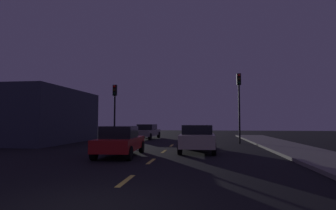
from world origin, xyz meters
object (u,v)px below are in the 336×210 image
at_px(car_adjacent_lane, 120,141).
at_px(car_oncoming_far, 147,131).
at_px(traffic_signal_right, 239,95).
at_px(traffic_signal_left, 115,102).
at_px(car_stopped_ahead, 197,138).

relative_size(car_adjacent_lane, car_oncoming_far, 0.91).
xyz_separation_m(traffic_signal_right, car_oncoming_far, (-8.34, 4.87, -3.05)).
bearing_deg(traffic_signal_left, car_stopped_ahead, -40.26).
height_order(traffic_signal_left, car_oncoming_far, traffic_signal_left).
relative_size(traffic_signal_left, car_adjacent_lane, 1.12).
height_order(traffic_signal_right, car_oncoming_far, traffic_signal_right).
relative_size(traffic_signal_left, car_stopped_ahead, 1.09).
height_order(traffic_signal_right, car_stopped_ahead, traffic_signal_right).
bearing_deg(car_adjacent_lane, traffic_signal_left, 110.67).
bearing_deg(car_oncoming_far, car_stopped_ahead, -64.04).
xyz_separation_m(traffic_signal_left, car_stopped_ahead, (6.89, -5.84, -2.56)).
distance_m(car_adjacent_lane, car_oncoming_far, 13.24).
bearing_deg(car_oncoming_far, traffic_signal_right, -30.30).
distance_m(traffic_signal_left, car_adjacent_lane, 9.22).
xyz_separation_m(car_adjacent_lane, car_oncoming_far, (-1.45, 13.16, -0.02)).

